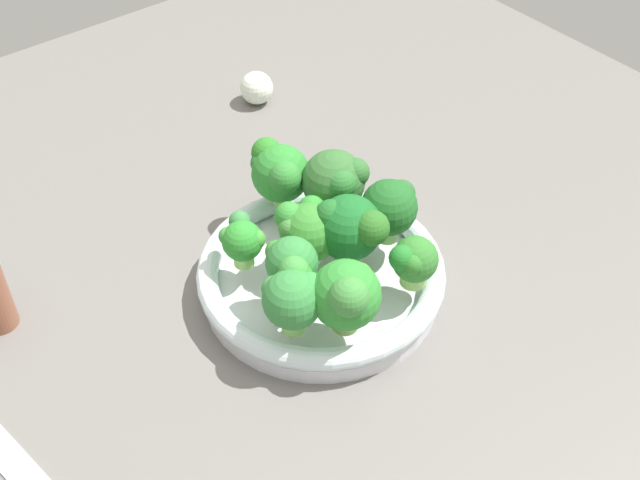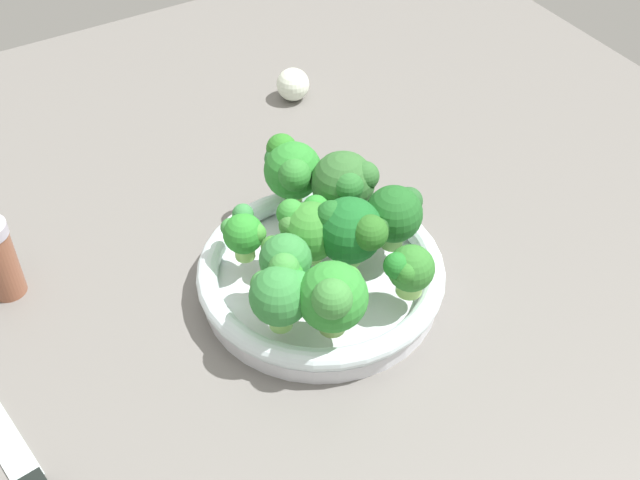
{
  "view_description": "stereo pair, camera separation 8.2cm",
  "coord_description": "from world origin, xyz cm",
  "px_view_note": "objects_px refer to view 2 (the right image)",
  "views": [
    {
      "loc": [
        46.82,
        -33.76,
        63.41
      ],
      "look_at": [
        -0.17,
        3.52,
        7.01
      ],
      "focal_mm": 46.88,
      "sensor_mm": 36.0,
      "label": 1
    },
    {
      "loc": [
        51.47,
        -26.98,
        63.41
      ],
      "look_at": [
        -0.17,
        3.52,
        7.01
      ],
      "focal_mm": 46.88,
      "sensor_mm": 36.0,
      "label": 2
    }
  ],
  "objects_px": {
    "broccoli_floret_7": "(285,263)",
    "broccoli_floret_9": "(282,293)",
    "broccoli_floret_0": "(308,229)",
    "garlic_bulb": "(293,84)",
    "knife": "(30,480)",
    "broccoli_floret_6": "(345,183)",
    "broccoli_floret_2": "(408,269)",
    "broccoli_floret_5": "(395,214)",
    "broccoli_floret_4": "(244,232)",
    "broccoli_floret_8": "(291,169)",
    "bowl": "(320,275)",
    "broccoli_floret_1": "(333,297)",
    "broccoli_floret_3": "(350,230)"
  },
  "relations": [
    {
      "from": "broccoli_floret_7",
      "to": "broccoli_floret_9",
      "type": "bearing_deg",
      "value": -33.05
    },
    {
      "from": "broccoli_floret_0",
      "to": "garlic_bulb",
      "type": "bearing_deg",
      "value": 153.52
    },
    {
      "from": "broccoli_floret_9",
      "to": "knife",
      "type": "relative_size",
      "value": 0.25
    },
    {
      "from": "broccoli_floret_6",
      "to": "broccoli_floret_7",
      "type": "xyz_separation_m",
      "value": [
        0.07,
        -0.11,
        -0.0
      ]
    },
    {
      "from": "broccoli_floret_2",
      "to": "broccoli_floret_5",
      "type": "bearing_deg",
      "value": 156.63
    },
    {
      "from": "broccoli_floret_6",
      "to": "broccoli_floret_9",
      "type": "bearing_deg",
      "value": -52.68
    },
    {
      "from": "broccoli_floret_2",
      "to": "broccoli_floret_4",
      "type": "height_order",
      "value": "broccoli_floret_2"
    },
    {
      "from": "broccoli_floret_8",
      "to": "broccoli_floret_9",
      "type": "xyz_separation_m",
      "value": [
        0.15,
        -0.09,
        -0.0
      ]
    },
    {
      "from": "bowl",
      "to": "broccoli_floret_0",
      "type": "xyz_separation_m",
      "value": [
        -0.01,
        -0.01,
        0.06
      ]
    },
    {
      "from": "broccoli_floret_1",
      "to": "broccoli_floret_5",
      "type": "bearing_deg",
      "value": 120.95
    },
    {
      "from": "broccoli_floret_9",
      "to": "garlic_bulb",
      "type": "xyz_separation_m",
      "value": [
        -0.38,
        0.22,
        -0.06
      ]
    },
    {
      "from": "broccoli_floret_0",
      "to": "broccoli_floret_1",
      "type": "xyz_separation_m",
      "value": [
        0.1,
        -0.03,
        0.01
      ]
    },
    {
      "from": "broccoli_floret_8",
      "to": "knife",
      "type": "xyz_separation_m",
      "value": [
        0.17,
        -0.35,
        -0.08
      ]
    },
    {
      "from": "broccoli_floret_2",
      "to": "broccoli_floret_4",
      "type": "bearing_deg",
      "value": -138.81
    },
    {
      "from": "broccoli_floret_2",
      "to": "broccoli_floret_7",
      "type": "distance_m",
      "value": 0.12
    },
    {
      "from": "broccoli_floret_5",
      "to": "garlic_bulb",
      "type": "height_order",
      "value": "broccoli_floret_5"
    },
    {
      "from": "broccoli_floret_5",
      "to": "broccoli_floret_9",
      "type": "bearing_deg",
      "value": -76.32
    },
    {
      "from": "broccoli_floret_0",
      "to": "broccoli_floret_6",
      "type": "relative_size",
      "value": 0.84
    },
    {
      "from": "broccoli_floret_6",
      "to": "broccoli_floret_9",
      "type": "relative_size",
      "value": 1.16
    },
    {
      "from": "broccoli_floret_5",
      "to": "broccoli_floret_8",
      "type": "bearing_deg",
      "value": -154.41
    },
    {
      "from": "bowl",
      "to": "broccoli_floret_8",
      "type": "xyz_separation_m",
      "value": [
        -0.1,
        0.02,
        0.06
      ]
    },
    {
      "from": "bowl",
      "to": "broccoli_floret_4",
      "type": "distance_m",
      "value": 0.09
    },
    {
      "from": "broccoli_floret_3",
      "to": "broccoli_floret_1",
      "type": "bearing_deg",
      "value": -41.41
    },
    {
      "from": "broccoli_floret_2",
      "to": "knife",
      "type": "height_order",
      "value": "broccoli_floret_2"
    },
    {
      "from": "bowl",
      "to": "broccoli_floret_9",
      "type": "bearing_deg",
      "value": -53.83
    },
    {
      "from": "broccoli_floret_0",
      "to": "broccoli_floret_1",
      "type": "height_order",
      "value": "broccoli_floret_1"
    },
    {
      "from": "broccoli_floret_4",
      "to": "broccoli_floret_8",
      "type": "xyz_separation_m",
      "value": [
        -0.05,
        0.08,
        0.01
      ]
    },
    {
      "from": "broccoli_floret_7",
      "to": "broccoli_floret_8",
      "type": "xyz_separation_m",
      "value": [
        -0.12,
        0.07,
        0.0
      ]
    },
    {
      "from": "broccoli_floret_1",
      "to": "knife",
      "type": "bearing_deg",
      "value": -92.52
    },
    {
      "from": "bowl",
      "to": "broccoli_floret_6",
      "type": "relative_size",
      "value": 3.23
    },
    {
      "from": "bowl",
      "to": "broccoli_floret_9",
      "type": "distance_m",
      "value": 0.11
    },
    {
      "from": "broccoli_floret_5",
      "to": "broccoli_floret_6",
      "type": "distance_m",
      "value": 0.07
    },
    {
      "from": "broccoli_floret_2",
      "to": "broccoli_floret_1",
      "type": "bearing_deg",
      "value": -87.15
    },
    {
      "from": "broccoli_floret_5",
      "to": "knife",
      "type": "xyz_separation_m",
      "value": [
        0.06,
        -0.4,
        -0.08
      ]
    },
    {
      "from": "broccoli_floret_2",
      "to": "garlic_bulb",
      "type": "height_order",
      "value": "broccoli_floret_2"
    },
    {
      "from": "broccoli_floret_6",
      "to": "knife",
      "type": "xyz_separation_m",
      "value": [
        0.12,
        -0.38,
        -0.08
      ]
    },
    {
      "from": "broccoli_floret_8",
      "to": "broccoli_floret_6",
      "type": "bearing_deg",
      "value": 33.15
    },
    {
      "from": "broccoli_floret_4",
      "to": "garlic_bulb",
      "type": "bearing_deg",
      "value": 142.86
    },
    {
      "from": "bowl",
      "to": "broccoli_floret_5",
      "type": "bearing_deg",
      "value": 78.55
    },
    {
      "from": "broccoli_floret_6",
      "to": "broccoli_floret_1",
      "type": "bearing_deg",
      "value": -35.68
    },
    {
      "from": "broccoli_floret_7",
      "to": "broccoli_floret_8",
      "type": "relative_size",
      "value": 0.89
    },
    {
      "from": "broccoli_floret_7",
      "to": "garlic_bulb",
      "type": "bearing_deg",
      "value": 149.88
    },
    {
      "from": "broccoli_floret_7",
      "to": "broccoli_floret_8",
      "type": "distance_m",
      "value": 0.14
    },
    {
      "from": "broccoli_floret_3",
      "to": "broccoli_floret_7",
      "type": "distance_m",
      "value": 0.08
    },
    {
      "from": "broccoli_floret_3",
      "to": "broccoli_floret_4",
      "type": "relative_size",
      "value": 1.45
    },
    {
      "from": "bowl",
      "to": "knife",
      "type": "bearing_deg",
      "value": -77.73
    },
    {
      "from": "broccoli_floret_3",
      "to": "garlic_bulb",
      "type": "height_order",
      "value": "broccoli_floret_3"
    },
    {
      "from": "broccoli_floret_3",
      "to": "broccoli_floret_6",
      "type": "xyz_separation_m",
      "value": [
        -0.06,
        0.03,
        0.0
      ]
    },
    {
      "from": "broccoli_floret_0",
      "to": "knife",
      "type": "distance_m",
      "value": 0.34
    },
    {
      "from": "broccoli_floret_0",
      "to": "broccoli_floret_5",
      "type": "xyz_separation_m",
      "value": [
        0.03,
        0.08,
        0.0
      ]
    }
  ]
}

